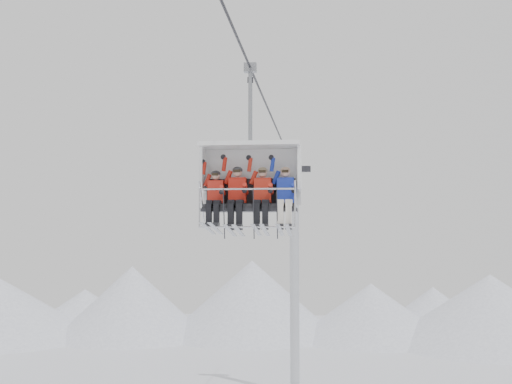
# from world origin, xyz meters

# --- Properties ---
(ridgeline) EXTENTS (72.00, 21.00, 7.00)m
(ridgeline) POSITION_xyz_m (-1.58, 42.05, 2.84)
(ridgeline) COLOR white
(ridgeline) RESTS_ON ground
(lift_tower_right) EXTENTS (2.00, 1.80, 13.48)m
(lift_tower_right) POSITION_xyz_m (0.00, 22.00, 5.78)
(lift_tower_right) COLOR #BABCC2
(lift_tower_right) RESTS_ON ground
(haul_cable) EXTENTS (0.06, 50.00, 0.06)m
(haul_cable) POSITION_xyz_m (0.00, 0.00, 13.30)
(haul_cable) COLOR #2A2A2F
(haul_cable) RESTS_ON lift_tower_left
(chairlift_carrier) EXTENTS (2.39, 1.17, 3.98)m
(chairlift_carrier) POSITION_xyz_m (0.00, -1.19, 10.68)
(chairlift_carrier) COLOR black
(chairlift_carrier) RESTS_ON haul_cable
(skier_far_left) EXTENTS (0.37, 1.69, 1.50)m
(skier_far_left) POSITION_xyz_m (-0.82, -1.51, 10.17)
(skier_far_left) COLOR red
(skier_far_left) RESTS_ON chairlift_carrier
(skier_center_left) EXTENTS (0.41, 1.69, 1.63)m
(skier_center_left) POSITION_xyz_m (-0.29, -1.50, 10.21)
(skier_center_left) COLOR red
(skier_center_left) RESTS_ON chairlift_carrier
(skier_center_right) EXTENTS (0.40, 1.69, 1.60)m
(skier_center_right) POSITION_xyz_m (0.31, -1.50, 10.20)
(skier_center_right) COLOR red
(skier_center_right) RESTS_ON chairlift_carrier
(skier_far_right) EXTENTS (0.40, 1.69, 1.60)m
(skier_far_right) POSITION_xyz_m (0.84, -1.50, 10.20)
(skier_far_right) COLOR #1A2EA4
(skier_far_right) RESTS_ON chairlift_carrier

